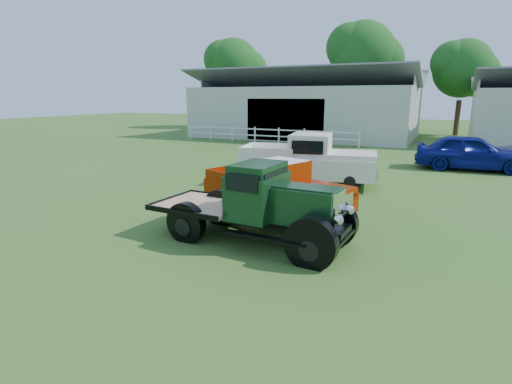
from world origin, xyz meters
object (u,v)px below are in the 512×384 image
at_px(red_pickup, 275,189).
at_px(misc_car_blue, 471,152).
at_px(white_pickup, 308,160).
at_px(vintage_flatbed, 254,203).

distance_m(red_pickup, misc_car_blue, 12.44).
relative_size(red_pickup, misc_car_blue, 0.93).
relative_size(red_pickup, white_pickup, 0.85).
xyz_separation_m(vintage_flatbed, white_pickup, (-0.93, 6.72, 0.03)).
xyz_separation_m(red_pickup, misc_car_blue, (5.42, 11.19, 0.01)).
height_order(red_pickup, misc_car_blue, misc_car_blue).
height_order(vintage_flatbed, red_pickup, vintage_flatbed).
distance_m(vintage_flatbed, white_pickup, 6.79).
bearing_deg(red_pickup, misc_car_blue, 82.09).
bearing_deg(red_pickup, vintage_flatbed, -62.52).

